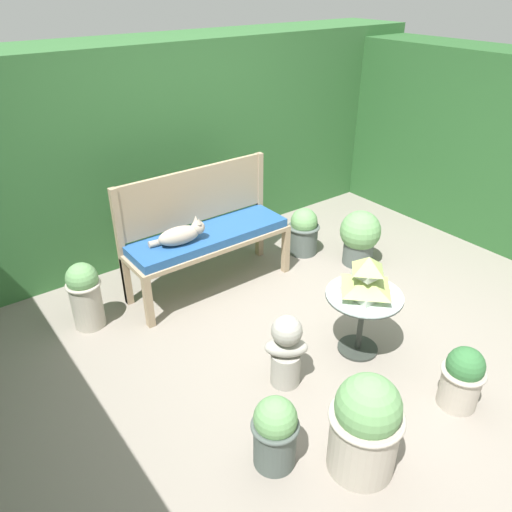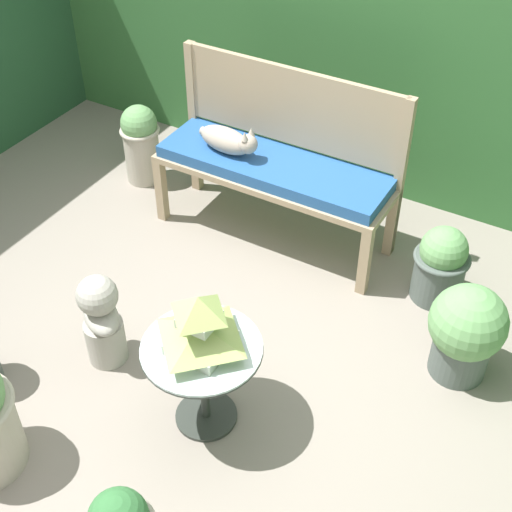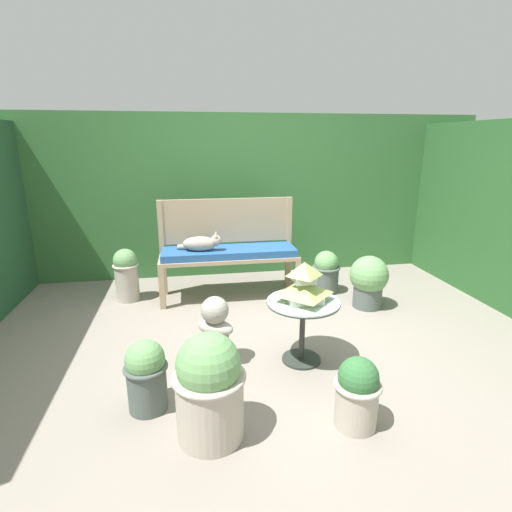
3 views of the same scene
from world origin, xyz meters
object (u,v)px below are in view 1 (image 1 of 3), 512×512
(potted_plant_table_near, at_px, (360,237))
(potted_plant_path_edge, at_px, (275,432))
(garden_bust, at_px, (286,350))
(potted_plant_bench_left, at_px, (462,377))
(potted_plant_table_far, at_px, (365,425))
(pagoda_birdhouse, at_px, (366,279))
(potted_plant_bench_right, at_px, (85,294))
(cat, at_px, (181,234))
(garden_bench, at_px, (209,240))
(potted_plant_patio_mid, at_px, (304,231))
(patio_table, at_px, (363,307))

(potted_plant_table_near, xyz_separation_m, potted_plant_path_edge, (-2.15, -1.34, -0.04))
(garden_bust, relative_size, potted_plant_bench_left, 1.22)
(potted_plant_table_near, bearing_deg, potted_plant_table_far, -136.64)
(pagoda_birdhouse, xyz_separation_m, potted_plant_bench_right, (-1.55, 1.56, -0.34))
(garden_bust, bearing_deg, potted_plant_path_edge, -99.15)
(potted_plant_bench_left, relative_size, potted_plant_path_edge, 0.94)
(cat, height_order, potted_plant_bench_left, cat)
(garden_bench, height_order, potted_plant_table_far, potted_plant_table_far)
(garden_bust, xyz_separation_m, potted_plant_bench_right, (-0.87, 1.49, 0.02))
(garden_bench, relative_size, potted_plant_table_far, 2.26)
(potted_plant_bench_left, height_order, potted_plant_patio_mid, potted_plant_patio_mid)
(potted_plant_bench_right, bearing_deg, potted_plant_patio_mid, -3.44)
(potted_plant_table_far, bearing_deg, potted_plant_table_near, 43.36)
(potted_plant_patio_mid, xyz_separation_m, potted_plant_table_far, (-1.47, -2.16, 0.09))
(cat, relative_size, patio_table, 0.83)
(potted_plant_path_edge, bearing_deg, potted_plant_bench_right, 101.05)
(patio_table, distance_m, potted_plant_path_edge, 1.24)
(cat, distance_m, potted_plant_bench_right, 0.91)
(cat, relative_size, potted_plant_bench_right, 0.81)
(cat, bearing_deg, potted_plant_patio_mid, 7.21)
(cat, xyz_separation_m, potted_plant_table_far, (-0.05, -2.14, -0.32))
(garden_bench, xyz_separation_m, garden_bust, (-0.25, -1.38, -0.20))
(potted_plant_table_far, bearing_deg, garden_bench, 80.99)
(potted_plant_table_near, relative_size, potted_plant_table_far, 0.83)
(garden_bust, distance_m, potted_plant_patio_mid, 1.93)
(pagoda_birdhouse, relative_size, potted_plant_path_edge, 0.71)
(garden_bench, relative_size, garden_bust, 2.67)
(pagoda_birdhouse, bearing_deg, garden_bench, 106.35)
(potted_plant_bench_right, bearing_deg, garden_bench, -5.55)
(patio_table, distance_m, potted_plant_patio_mid, 1.60)
(garden_bench, bearing_deg, garden_bust, -100.44)
(pagoda_birdhouse, relative_size, potted_plant_bench_right, 0.59)
(garden_bust, relative_size, potted_plant_bench_right, 0.97)
(patio_table, height_order, pagoda_birdhouse, pagoda_birdhouse)
(potted_plant_bench_left, bearing_deg, pagoda_birdhouse, 98.61)
(patio_table, xyz_separation_m, potted_plant_path_edge, (-1.16, -0.41, -0.15))
(patio_table, xyz_separation_m, potted_plant_table_far, (-0.77, -0.73, -0.07))
(garden_bench, bearing_deg, potted_plant_table_near, -20.30)
(garden_bench, distance_m, potted_plant_bench_left, 2.33)
(patio_table, xyz_separation_m, pagoda_birdhouse, (0.00, 0.00, 0.25))
(cat, height_order, pagoda_birdhouse, pagoda_birdhouse)
(potted_plant_path_edge, relative_size, potted_plant_bench_right, 0.84)
(garden_bench, bearing_deg, potted_plant_bench_right, 174.45)
(cat, height_order, potted_plant_table_near, cat)
(potted_plant_patio_mid, bearing_deg, potted_plant_path_edge, -135.40)
(patio_table, distance_m, pagoda_birdhouse, 0.25)
(garden_bench, distance_m, potted_plant_patio_mid, 1.15)
(pagoda_birdhouse, bearing_deg, cat, 117.10)
(potted_plant_table_near, bearing_deg, garden_bench, 159.70)
(garden_bench, height_order, patio_table, garden_bench)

